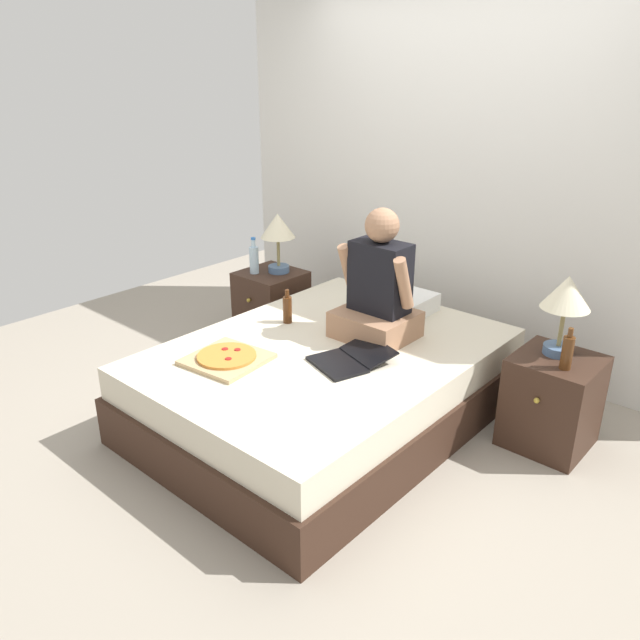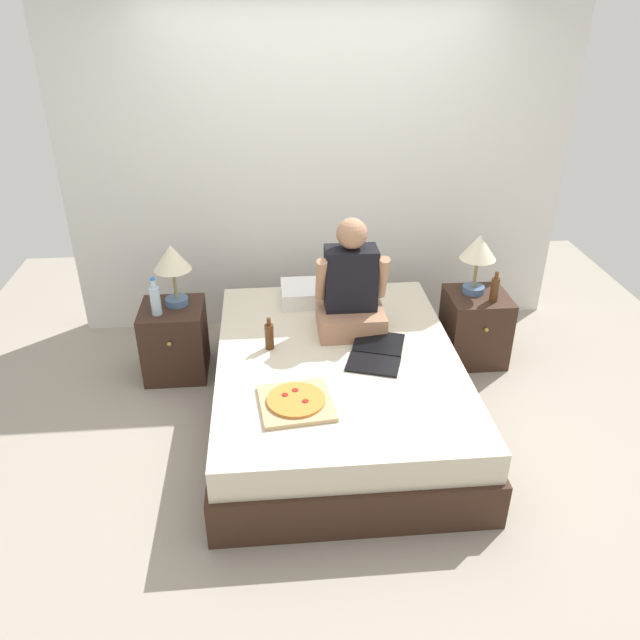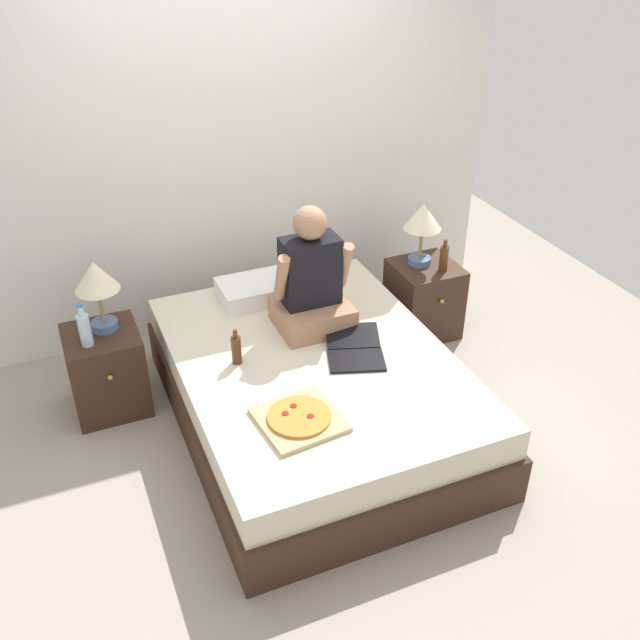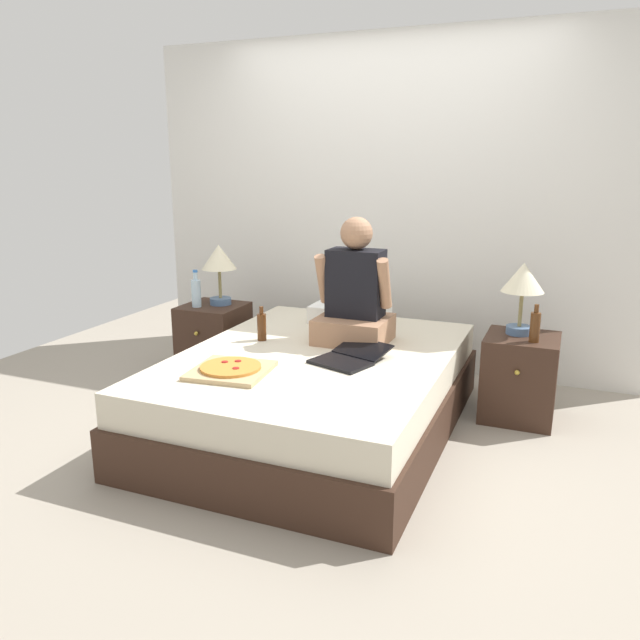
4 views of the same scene
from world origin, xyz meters
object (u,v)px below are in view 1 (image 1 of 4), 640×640
beer_bottle (567,352)px  person_seated (378,291)px  lamp_on_left_nightstand (278,230)px  nightstand_right (552,401)px  water_bottle (254,259)px  laptop (348,360)px  nightstand_left (272,305)px  pizza_box (227,358)px  lamp_on_right_nightstand (566,298)px  beer_bottle_on_bed (287,309)px  bed (326,384)px

beer_bottle → person_seated: (-1.07, -0.21, 0.14)m
lamp_on_left_nightstand → nightstand_right: (2.19, -0.05, -0.59)m
water_bottle → laptop: size_ratio=0.56×
nightstand_left → pizza_box: 1.43m
nightstand_left → lamp_on_right_nightstand: size_ratio=1.19×
nightstand_right → pizza_box: (-1.41, -1.14, 0.23)m
nightstand_right → person_seated: person_seated is taller
lamp_on_right_nightstand → water_bottle: bearing=-176.5°
nightstand_left → pizza_box: (0.82, -1.14, 0.23)m
pizza_box → nightstand_left: bearing=125.8°
nightstand_right → beer_bottle: bearing=-55.0°
laptop → nightstand_left: bearing=151.9°
nightstand_left → beer_bottle_on_bed: bearing=-37.1°
nightstand_left → lamp_on_left_nightstand: lamp_on_left_nightstand is taller
bed → laptop: (0.23, -0.08, 0.26)m
water_bottle → lamp_on_right_nightstand: 2.30m
bed → person_seated: person_seated is taller
beer_bottle_on_bed → pizza_box: bearing=-77.7°
laptop → beer_bottle_on_bed: 0.69m
person_seated → beer_bottle_on_bed: 0.62m
nightstand_left → water_bottle: water_bottle is taller
lamp_on_left_nightstand → person_seated: bearing=-16.8°
person_seated → pizza_box: bearing=-116.3°
person_seated → pizza_box: size_ratio=1.77×
nightstand_left → laptop: bearing=-28.1°
beer_bottle → laptop: beer_bottle is taller
bed → person_seated: bearing=70.1°
lamp_on_left_nightstand → lamp_on_right_nightstand: size_ratio=1.00×
nightstand_left → pizza_box: nightstand_left is taller
water_bottle → laptop: water_bottle is taller
water_bottle → beer_bottle: (2.38, -0.01, -0.02)m
lamp_on_right_nightstand → beer_bottle_on_bed: size_ratio=2.05×
water_bottle → beer_bottle_on_bed: 0.88m
nightstand_left → beer_bottle_on_bed: (0.69, -0.52, 0.30)m
beer_bottle → laptop: bearing=-147.3°
bed → beer_bottle: bearing=24.5°
lamp_on_left_nightstand → laptop: size_ratio=0.91×
bed → nightstand_left: nightstand_left is taller
person_seated → water_bottle: bearing=170.5°
laptop → water_bottle: bearing=156.2°
nightstand_right → lamp_on_right_nightstand: size_ratio=1.19×
water_bottle → beer_bottle_on_bed: (0.77, -0.43, -0.08)m
bed → nightstand_left: size_ratio=3.95×
lamp_on_right_nightstand → person_seated: (-0.97, -0.36, -0.10)m
water_bottle → person_seated: size_ratio=0.35×
lamp_on_left_nightstand → beer_bottle_on_bed: size_ratio=2.05×
water_bottle → laptop: 1.56m
nightstand_right → beer_bottle: size_ratio=2.33×
bed → person_seated: (0.12, 0.33, 0.53)m
bed → pizza_box: (-0.29, -0.50, 0.26)m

